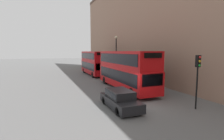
{
  "coord_description": "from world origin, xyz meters",
  "views": [
    {
      "loc": [
        -7.26,
        -12.4,
        4.43
      ],
      "look_at": [
        0.48,
        7.14,
        2.16
      ],
      "focal_mm": 28.0,
      "sensor_mm": 36.0,
      "label": 1
    }
  ],
  "objects_px": {
    "traffic_light": "(198,71)",
    "pedestrian": "(135,79)",
    "bus_second_in_queue": "(94,62)",
    "bus_leading": "(125,68)",
    "car_dark_sedan": "(120,99)"
  },
  "relations": [
    {
      "from": "traffic_light",
      "to": "bus_second_in_queue",
      "type": "bearing_deg",
      "value": 94.98
    },
    {
      "from": "bus_second_in_queue",
      "to": "car_dark_sedan",
      "type": "bearing_deg",
      "value": -99.87
    },
    {
      "from": "car_dark_sedan",
      "to": "traffic_light",
      "type": "bearing_deg",
      "value": -24.05
    },
    {
      "from": "bus_second_in_queue",
      "to": "traffic_light",
      "type": "relative_size",
      "value": 2.45
    },
    {
      "from": "bus_leading",
      "to": "pedestrian",
      "type": "relative_size",
      "value": 6.0
    },
    {
      "from": "traffic_light",
      "to": "pedestrian",
      "type": "distance_m",
      "value": 10.12
    },
    {
      "from": "traffic_light",
      "to": "bus_leading",
      "type": "bearing_deg",
      "value": 102.68
    },
    {
      "from": "car_dark_sedan",
      "to": "bus_second_in_queue",
      "type": "bearing_deg",
      "value": 80.13
    },
    {
      "from": "bus_second_in_queue",
      "to": "traffic_light",
      "type": "bearing_deg",
      "value": -85.02
    },
    {
      "from": "traffic_light",
      "to": "pedestrian",
      "type": "height_order",
      "value": "traffic_light"
    },
    {
      "from": "bus_leading",
      "to": "pedestrian",
      "type": "xyz_separation_m",
      "value": [
        2.12,
        1.4,
        -1.59
      ]
    },
    {
      "from": "bus_second_in_queue",
      "to": "car_dark_sedan",
      "type": "height_order",
      "value": "bus_second_in_queue"
    },
    {
      "from": "bus_leading",
      "to": "bus_second_in_queue",
      "type": "bearing_deg",
      "value": 90.0
    },
    {
      "from": "traffic_light",
      "to": "car_dark_sedan",
      "type": "bearing_deg",
      "value": 155.95
    },
    {
      "from": "bus_leading",
      "to": "car_dark_sedan",
      "type": "distance_m",
      "value": 7.2
    }
  ]
}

